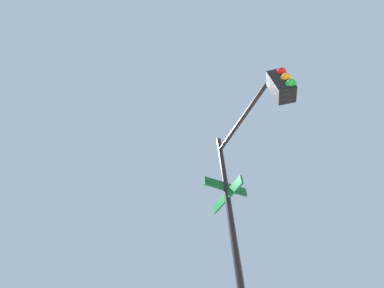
% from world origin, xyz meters
% --- Properties ---
extents(traffic_signal_near, '(2.34, 1.86, 5.74)m').
position_xyz_m(traffic_signal_near, '(-6.01, -6.40, 4.01)').
color(traffic_signal_near, black).
rests_on(traffic_signal_near, ground_plane).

